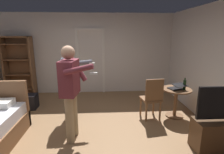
% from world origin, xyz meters
% --- Properties ---
extents(ground_plane, '(6.13, 6.13, 0.00)m').
position_xyz_m(ground_plane, '(0.00, 0.00, 0.00)').
color(ground_plane, olive).
extents(wall_back, '(5.81, 0.12, 2.59)m').
position_xyz_m(wall_back, '(0.00, 2.72, 1.30)').
color(wall_back, silver).
rests_on(wall_back, ground_plane).
extents(doorway_frame, '(0.93, 0.08, 2.13)m').
position_xyz_m(doorway_frame, '(0.12, 2.64, 1.22)').
color(doorway_frame, white).
rests_on(doorway_frame, ground_plane).
extents(bookshelf, '(0.89, 0.32, 1.88)m').
position_xyz_m(bookshelf, '(-2.12, 2.50, 1.01)').
color(bookshelf, brown).
rests_on(bookshelf, ground_plane).
extents(tv_flatscreen, '(0.95, 0.40, 1.15)m').
position_xyz_m(tv_flatscreen, '(2.49, -0.60, 0.35)').
color(tv_flatscreen, '#4C331E').
rests_on(tv_flatscreen, ground_plane).
extents(side_table, '(0.69, 0.69, 0.70)m').
position_xyz_m(side_table, '(2.23, 0.69, 0.48)').
color(side_table, brown).
rests_on(side_table, ground_plane).
extents(laptop, '(0.42, 0.43, 0.15)m').
position_xyz_m(laptop, '(2.22, 0.65, 0.75)').
color(laptop, black).
rests_on(laptop, side_table).
extents(bottle_on_table, '(0.06, 0.06, 0.28)m').
position_xyz_m(bottle_on_table, '(2.37, 0.61, 0.82)').
color(bottle_on_table, black).
rests_on(bottle_on_table, side_table).
extents(wooden_chair, '(0.48, 0.48, 0.99)m').
position_xyz_m(wooden_chair, '(1.62, 0.58, 0.54)').
color(wooden_chair, brown).
rests_on(wooden_chair, ground_plane).
extents(person_blue_shirt, '(0.67, 0.69, 1.77)m').
position_xyz_m(person_blue_shirt, '(-0.09, -0.10, 1.04)').
color(person_blue_shirt, tan).
rests_on(person_blue_shirt, ground_plane).
extents(person_striped_shirt, '(0.78, 0.57, 1.66)m').
position_xyz_m(person_striped_shirt, '(-0.27, 0.73, 0.96)').
color(person_striped_shirt, '#333338').
rests_on(person_striped_shirt, ground_plane).
extents(suitcase_dark, '(0.56, 0.36, 0.39)m').
position_xyz_m(suitcase_dark, '(-1.54, 1.36, 0.19)').
color(suitcase_dark, black).
rests_on(suitcase_dark, ground_plane).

